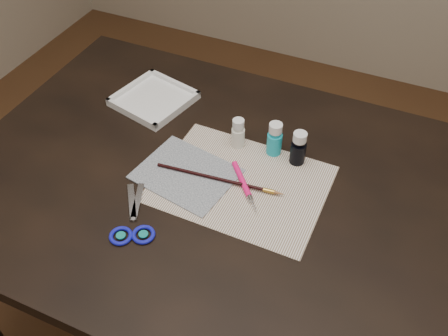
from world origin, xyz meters
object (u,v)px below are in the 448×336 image
at_px(paper, 241,184).
at_px(paint_bottle_white, 238,133).
at_px(canvas, 186,174).
at_px(paint_bottle_navy, 298,148).
at_px(paint_bottle_cyan, 275,139).
at_px(scissors, 130,213).
at_px(palette_tray, 154,99).

distance_m(paper, paint_bottle_white, 0.14).
distance_m(canvas, paint_bottle_navy, 0.28).
bearing_deg(paint_bottle_cyan, paint_bottle_navy, -7.20).
bearing_deg(paint_bottle_navy, paint_bottle_white, -178.80).
distance_m(paint_bottle_white, paint_bottle_navy, 0.16).
bearing_deg(paint_bottle_white, scissors, -112.44).
relative_size(paint_bottle_white, paint_bottle_navy, 0.89).
height_order(paper, paint_bottle_cyan, paint_bottle_cyan).
xyz_separation_m(paint_bottle_white, paint_bottle_cyan, (0.09, 0.01, 0.00)).
xyz_separation_m(paper, paint_bottle_navy, (0.10, 0.13, 0.05)).
distance_m(paper, paint_bottle_navy, 0.17).
height_order(paper, paint_bottle_white, paint_bottle_white).
distance_m(scissors, palette_tray, 0.41).
bearing_deg(canvas, paint_bottle_navy, 33.58).
distance_m(paint_bottle_cyan, paint_bottle_navy, 0.06).
xyz_separation_m(paint_bottle_cyan, paint_bottle_navy, (0.06, -0.01, 0.00)).
xyz_separation_m(canvas, paint_bottle_white, (0.07, 0.15, 0.04)).
bearing_deg(paint_bottle_white, paper, -64.20).
relative_size(paint_bottle_cyan, palette_tray, 0.49).
distance_m(paint_bottle_navy, scissors, 0.43).
bearing_deg(scissors, paint_bottle_navy, -77.35).
xyz_separation_m(paint_bottle_white, paint_bottle_navy, (0.16, 0.00, 0.00)).
relative_size(canvas, scissors, 1.14).
bearing_deg(paper, paint_bottle_white, 115.80).
xyz_separation_m(canvas, paint_bottle_cyan, (0.17, 0.16, 0.04)).
xyz_separation_m(paper, palette_tray, (-0.35, 0.19, 0.01)).
relative_size(paper, paint_bottle_white, 4.83).
bearing_deg(paint_bottle_navy, paint_bottle_cyan, 172.80).
bearing_deg(scissors, paint_bottle_cyan, -69.59).
distance_m(canvas, palette_tray, 0.31).
height_order(scissors, palette_tray, palette_tray).
bearing_deg(paper, paint_bottle_cyan, 75.98).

